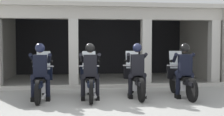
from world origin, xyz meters
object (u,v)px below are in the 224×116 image
police_officer_far_left (40,67)px  police_officer_center_left (90,67)px  motorcycle_center_right (135,80)px  police_officer_far_right (185,66)px  motorcycle_center_left (90,81)px  motorcycle_far_right (181,80)px  motorcycle_far_left (42,81)px  police_officer_center_right (137,66)px

police_officer_far_left → police_officer_center_left: size_ratio=1.00×
motorcycle_center_right → police_officer_far_right: 1.49m
motorcycle_center_right → motorcycle_center_left: bearing=-166.9°
motorcycle_far_right → police_officer_far_right: police_officer_far_right is taller
motorcycle_center_left → motorcycle_far_right: 2.71m
motorcycle_center_left → police_officer_far_right: (2.71, -0.34, 0.44)m
motorcycle_center_right → police_officer_center_left: bearing=-155.3°
motorcycle_far_left → motorcycle_center_left: 1.36m
motorcycle_far_left → motorcycle_center_left: same height
police_officer_center_right → motorcycle_center_right: bearing=98.5°
police_officer_center_left → motorcycle_far_right: bearing=14.1°
police_officer_center_left → police_officer_far_right: same height
police_officer_center_left → motorcycle_far_right: 2.76m
motorcycle_center_left → police_officer_center_left: 0.52m
police_officer_center_left → police_officer_far_right: size_ratio=1.00×
motorcycle_far_left → police_officer_center_left: 1.46m
motorcycle_center_left → motorcycle_center_right: bearing=13.8°
police_officer_center_right → motorcycle_far_right: (1.36, 0.12, -0.44)m
police_officer_far_left → motorcycle_center_left: police_officer_far_left is taller
motorcycle_far_right → police_officer_far_right: (-0.00, -0.28, 0.44)m
motorcycle_center_left → police_officer_center_right: police_officer_center_right is taller
motorcycle_center_right → police_officer_center_right: bearing=-81.5°
police_officer_center_left → motorcycle_center_right: (1.36, 0.39, -0.44)m
police_officer_center_right → motorcycle_far_right: 1.43m
police_officer_far_left → motorcycle_center_left: (1.36, 0.23, -0.44)m
motorcycle_center_left → motorcycle_center_right: same height
motorcycle_far_left → police_officer_far_left: bearing=-86.2°
motorcycle_center_left → police_officer_center_right: bearing=1.8°
motorcycle_far_left → police_officer_center_right: police_officer_center_right is taller
motorcycle_far_right → police_officer_far_right: bearing=-84.8°
motorcycle_far_left → police_officer_far_right: 4.11m
motorcycle_far_left → police_officer_far_right: (4.06, -0.40, 0.44)m
motorcycle_far_left → police_officer_center_right: (2.71, -0.23, 0.44)m
motorcycle_far_right → police_officer_far_right: 0.52m
motorcycle_center_right → police_officer_center_right: 0.52m
motorcycle_far_left → motorcycle_center_left: (1.35, -0.05, 0.00)m
motorcycle_center_left → motorcycle_far_right: same height
motorcycle_center_left → motorcycle_center_right: (1.35, 0.10, 0.00)m
motorcycle_center_left → police_officer_far_right: 2.76m
motorcycle_center_right → police_officer_far_right: size_ratio=1.29×
motorcycle_far_left → police_officer_far_right: bearing=-1.5°
police_officer_far_left → motorcycle_center_left: bearing=13.7°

